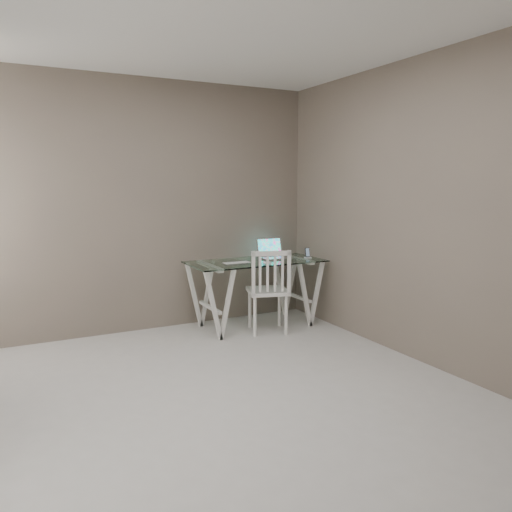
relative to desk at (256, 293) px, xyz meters
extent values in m
plane|color=#B8B5B0|center=(-1.19, -1.80, -0.38)|extent=(4.50, 4.50, 0.00)
cube|color=white|center=(-1.19, -1.80, 2.32)|extent=(4.00, 4.50, 0.02)
cube|color=#6B5F54|center=(-1.19, 0.45, 0.97)|extent=(4.00, 0.02, 2.70)
cube|color=#6B5F54|center=(0.81, -1.80, 0.97)|extent=(0.02, 4.50, 2.70)
cube|color=silver|center=(0.00, 0.00, 0.36)|extent=(1.50, 0.70, 0.01)
cube|color=silver|center=(-0.55, 0.00, -0.02)|extent=(0.24, 0.62, 0.72)
cube|color=silver|center=(0.55, 0.00, -0.02)|extent=(0.24, 0.62, 0.72)
cube|color=silver|center=(0.03, -0.23, 0.06)|extent=(0.52, 0.52, 0.04)
cylinder|color=silver|center=(-0.18, -0.34, -0.17)|extent=(0.04, 0.04, 0.43)
cylinder|color=silver|center=(0.14, -0.44, -0.17)|extent=(0.04, 0.04, 0.43)
cylinder|color=silver|center=(-0.08, -0.02, -0.17)|extent=(0.04, 0.04, 0.43)
cylinder|color=silver|center=(0.24, -0.12, -0.17)|extent=(0.04, 0.04, 0.43)
cube|color=silver|center=(-0.03, -0.41, 0.30)|extent=(0.41, 0.15, 0.47)
cube|color=#BCBCC1|center=(0.28, 0.06, 0.37)|extent=(0.32, 0.22, 0.01)
cube|color=#19D899|center=(0.28, 0.20, 0.48)|extent=(0.32, 0.06, 0.21)
cube|color=silver|center=(-0.26, -0.06, 0.37)|extent=(0.31, 0.13, 0.01)
ellipsoid|color=white|center=(0.00, -0.27, 0.38)|extent=(0.10, 0.06, 0.03)
cube|color=white|center=(0.63, -0.09, 0.37)|extent=(0.06, 0.06, 0.01)
cube|color=black|center=(0.63, -0.08, 0.43)|extent=(0.05, 0.03, 0.11)
camera|label=1|loc=(-2.50, -4.86, 1.22)|focal=35.00mm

